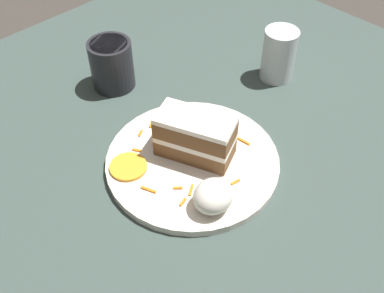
% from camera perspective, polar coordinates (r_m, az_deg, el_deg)
% --- Properties ---
extents(ground_plane, '(6.00, 6.00, 0.00)m').
position_cam_1_polar(ground_plane, '(0.78, 0.68, -3.05)').
color(ground_plane, '#38332D').
rests_on(ground_plane, ground).
extents(dining_table, '(1.22, 1.16, 0.03)m').
position_cam_1_polar(dining_table, '(0.77, 0.69, -2.41)').
color(dining_table, '#384742').
rests_on(dining_table, ground).
extents(plate, '(0.29, 0.29, 0.01)m').
position_cam_1_polar(plate, '(0.75, 0.00, -1.83)').
color(plate, silver).
rests_on(plate, dining_table).
extents(cake_slice, '(0.10, 0.14, 0.08)m').
position_cam_1_polar(cake_slice, '(0.73, 0.52, 1.40)').
color(cake_slice, brown).
rests_on(cake_slice, plate).
extents(cream_dollop, '(0.06, 0.06, 0.05)m').
position_cam_1_polar(cream_dollop, '(0.67, 2.72, -6.30)').
color(cream_dollop, white).
rests_on(cream_dollop, plate).
extents(orange_garnish, '(0.06, 0.06, 0.01)m').
position_cam_1_polar(orange_garnish, '(0.74, -8.09, -2.57)').
color(orange_garnish, orange).
rests_on(orange_garnish, plate).
extents(carrot_shreds_scatter, '(0.20, 0.21, 0.00)m').
position_cam_1_polar(carrot_shreds_scatter, '(0.74, -1.43, -2.37)').
color(carrot_shreds_scatter, orange).
rests_on(carrot_shreds_scatter, plate).
extents(drinking_glass, '(0.07, 0.07, 0.11)m').
position_cam_1_polar(drinking_glass, '(0.93, 10.89, 11.01)').
color(drinking_glass, silver).
rests_on(drinking_glass, dining_table).
extents(coffee_mug, '(0.08, 0.08, 0.10)m').
position_cam_1_polar(coffee_mug, '(0.90, -10.19, 10.41)').
color(coffee_mug, '#232328').
rests_on(coffee_mug, dining_table).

